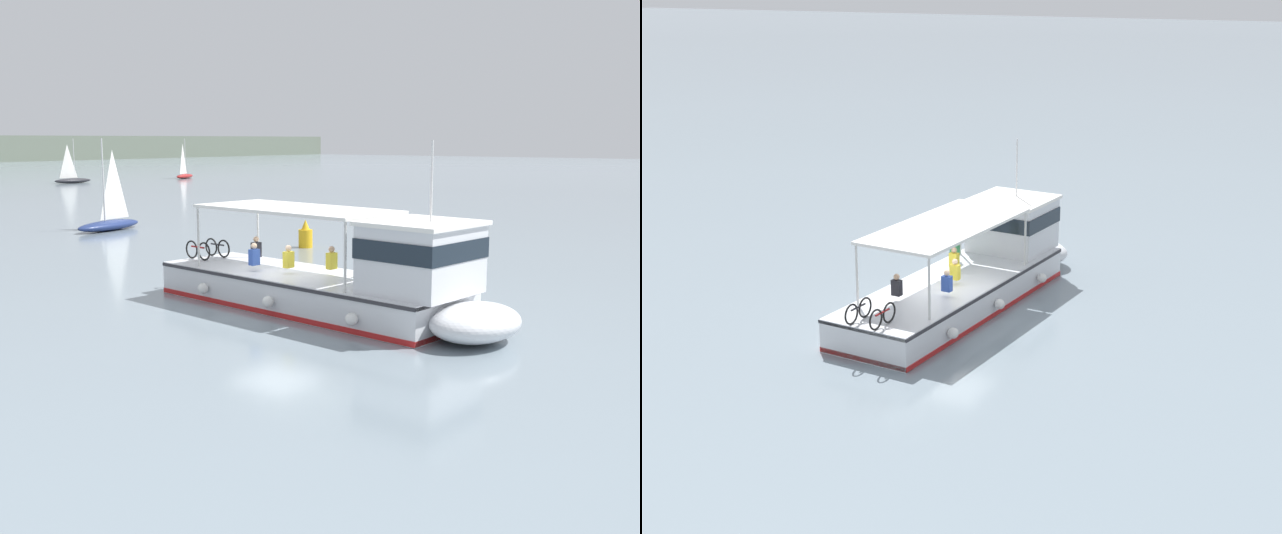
# 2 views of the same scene
# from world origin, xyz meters

# --- Properties ---
(ground_plane) EXTENTS (400.00, 400.00, 0.00)m
(ground_plane) POSITION_xyz_m (0.00, 0.00, 0.00)
(ground_plane) COLOR gray
(ferry_main) EXTENTS (4.31, 13.00, 5.32)m
(ferry_main) POSITION_xyz_m (0.28, -2.51, 1.02)
(ferry_main) COLOR silver
(ferry_main) RESTS_ON ground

